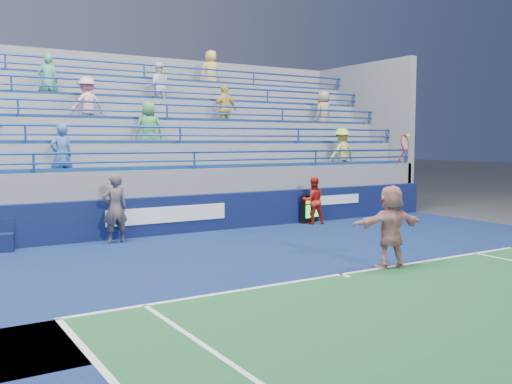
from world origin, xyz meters
TOP-DOWN VIEW (x-y plane):
  - ground at (0.00, 0.00)m, footprint 120.00×120.00m
  - sponsor_wall at (0.00, 6.50)m, footprint 18.00×0.32m
  - bleacher_stand at (-0.01, 10.27)m, footprint 18.00×5.60m
  - serve_speed_board at (4.20, 6.37)m, footprint 1.31×0.54m
  - judge_chair at (-5.34, 6.17)m, footprint 0.53×0.54m
  - tennis_player at (1.32, -0.01)m, footprint 1.70×0.84m
  - line_judge at (-2.68, 5.90)m, footprint 0.67×0.45m
  - ball_girl at (3.85, 5.97)m, footprint 0.88×0.78m

SIDE VIEW (x-z plane):
  - ground at x=0.00m, z-range 0.00..0.00m
  - judge_chair at x=-5.34m, z-range -0.14..0.65m
  - serve_speed_board at x=4.20m, z-range 0.00..0.92m
  - sponsor_wall at x=0.00m, z-range 0.00..1.10m
  - ball_girl at x=3.85m, z-range 0.00..1.52m
  - tennis_player at x=1.32m, z-range -0.53..2.29m
  - line_judge at x=-2.68m, z-range 0.00..1.83m
  - bleacher_stand at x=-0.01m, z-range -1.52..4.61m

